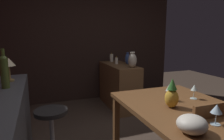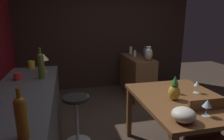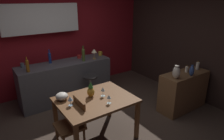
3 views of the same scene
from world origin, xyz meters
name	(u,v)px [view 2 (image 2 of 3)]	position (x,y,z in m)	size (l,w,h in m)	color
wall_side_right	(96,32)	(2.55, 0.30, 1.30)	(0.10, 4.40, 2.60)	#33231E
dining_table	(182,105)	(-0.17, -0.21, 0.65)	(1.20, 0.93, 0.74)	brown
kitchen_counter	(27,133)	(-0.02, 1.43, 0.45)	(2.10, 0.60, 0.90)	#4C4C51
sideboard_cabinet	(136,76)	(1.85, -0.43, 0.41)	(1.10, 0.44, 0.82)	brown
bar_stool	(77,119)	(0.34, 0.91, 0.35)	(0.34, 0.34, 0.66)	#262323
wine_glass_left	(207,104)	(-0.59, -0.17, 0.85)	(0.08, 0.08, 0.15)	silver
wine_glass_right	(197,84)	(-0.07, -0.45, 0.85)	(0.07, 0.07, 0.14)	silver
wine_glass_center	(174,83)	(-0.02, -0.19, 0.86)	(0.08, 0.08, 0.16)	silver
pineapple_centerpiece	(174,90)	(-0.19, -0.09, 0.85)	(0.12, 0.12, 0.26)	gold
fruit_bowl	(184,115)	(-0.63, 0.08, 0.80)	(0.20, 0.20, 0.12)	beige
wine_bottle_olive	(41,65)	(0.39, 1.29, 1.07)	(0.07, 0.07, 0.36)	#475623
wine_bottle_amber	(21,116)	(-0.85, 1.26, 1.04)	(0.07, 0.07, 0.31)	#8C5114
cup_red	(18,76)	(0.40, 1.55, 0.94)	(0.13, 0.09, 0.08)	red
cup_mustard	(31,65)	(0.96, 1.48, 0.95)	(0.13, 0.09, 0.10)	gold
counter_lamp	(43,58)	(0.67, 1.28, 1.09)	(0.13, 0.13, 0.25)	#A58447
pillar_candle_tall	(135,53)	(1.91, -0.40, 0.88)	(0.06, 0.06, 0.15)	white
pillar_candle_short	(131,50)	(2.25, -0.43, 0.90)	(0.07, 0.07, 0.18)	white
vase_ceramic_ivory	(149,54)	(1.44, -0.51, 0.95)	(0.15, 0.15, 0.27)	beige
vase_ceramic_blue	(145,52)	(1.81, -0.59, 0.92)	(0.10, 0.10, 0.22)	#334C8C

